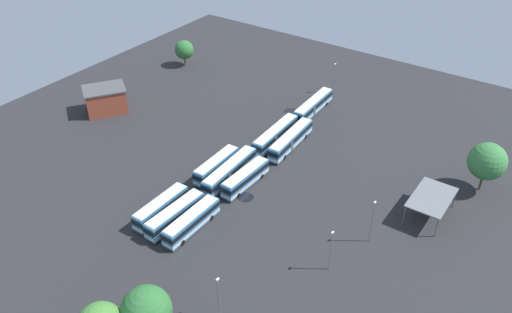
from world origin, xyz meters
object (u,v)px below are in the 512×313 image
object	(u,v)px
tree_northwest	(146,311)
maintenance_shelter	(432,198)
bus_row1_slot2	(217,166)
lamp_post_far_corner	(334,77)
bus_row1_slot0	(245,178)
lamp_post_near_entrance	(372,220)
bus_row0_slot0	(192,221)
lamp_post_mid_lot	(331,249)
bus_row1_slot1	(230,171)
bus_row2_slot0	(291,140)
bus_row0_slot1	(175,215)
bus_row3_slot1	(313,106)
bus_row2_slot1	(275,135)
depot_building	(106,99)
tree_north_edge	(184,50)
lamp_post_by_building	(219,295)
bus_row0_slot2	(161,207)
tree_south_edge	(487,161)

from	to	relation	value
tree_northwest	maintenance_shelter	bearing A→B (deg)	-25.09
bus_row1_slot2	lamp_post_far_corner	distance (m)	44.44
bus_row1_slot0	lamp_post_near_entrance	distance (m)	26.37
bus_row0_slot0	lamp_post_mid_lot	distance (m)	24.64
bus_row1_slot1	tree_northwest	distance (m)	38.71
bus_row1_slot1	bus_row2_slot0	xyz separation A→B (m)	(16.54, -3.81, 0.00)
bus_row0_slot1	maintenance_shelter	world-z (taller)	maintenance_shelter
bus_row0_slot0	bus_row1_slot2	bearing A→B (deg)	23.73
bus_row1_slot1	bus_row3_slot1	size ratio (longest dim) A/B	1.00
bus_row2_slot1	lamp_post_mid_lot	xyz separation A→B (m)	(-26.65, -27.47, 2.55)
bus_row1_slot0	lamp_post_mid_lot	distance (m)	25.92
lamp_post_far_corner	depot_building	bearing A→B (deg)	134.38
bus_row2_slot1	lamp_post_far_corner	xyz separation A→B (m)	(27.91, 0.69, 2.60)
tree_north_edge	maintenance_shelter	bearing A→B (deg)	-106.98
lamp_post_by_building	tree_north_edge	bearing A→B (deg)	44.39
bus_row1_slot1	maintenance_shelter	distance (m)	37.79
bus_row2_slot0	depot_building	world-z (taller)	depot_building
bus_row0_slot2	bus_row3_slot1	size ratio (longest dim) A/B	0.78
bus_row1_slot0	tree_south_edge	bearing A→B (deg)	-56.77
bus_row2_slot1	bus_row0_slot2	bearing A→B (deg)	173.98
lamp_post_far_corner	bus_row1_slot2	bearing A→B (deg)	176.64
lamp_post_mid_lot	bus_row0_slot1	bearing A→B (deg)	101.46
bus_row0_slot1	tree_northwest	size ratio (longest dim) A/B	1.34
bus_row1_slot1	bus_row1_slot2	world-z (taller)	same
bus_row1_slot1	tree_north_edge	distance (m)	55.59
maintenance_shelter	lamp_post_by_building	world-z (taller)	lamp_post_by_building
bus_row1_slot1	tree_north_edge	xyz separation A→B (m)	(35.53, 42.66, 2.82)
lamp_post_mid_lot	bus_row3_slot1	bearing A→B (deg)	32.53
tree_south_edge	lamp_post_far_corner	bearing A→B (deg)	64.83
bus_row0_slot0	bus_row3_slot1	size ratio (longest dim) A/B	0.81
lamp_post_by_building	bus_row1_slot1	bearing A→B (deg)	34.61
bus_row0_slot1	tree_north_edge	xyz separation A→B (m)	(51.37, 42.74, 2.83)
bus_row0_slot1	tree_north_edge	size ratio (longest dim) A/B	1.75
lamp_post_by_building	tree_north_edge	world-z (taller)	lamp_post_by_building
lamp_post_near_entrance	tree_northwest	xyz separation A→B (m)	(-35.25, 16.35, 1.38)
bus_row1_slot0	lamp_post_near_entrance	xyz separation A→B (m)	(-0.67, -26.20, 2.87)
bus_row0_slot0	maintenance_shelter	xyz separation A→B (m)	(27.07, -32.35, 2.17)
bus_row3_slot1	bus_row2_slot0	bearing A→B (deg)	-167.53
tree_northwest	tree_south_edge	bearing A→B (deg)	-24.59
lamp_post_by_building	tree_south_edge	bearing A→B (deg)	-23.57
bus_row0_slot2	bus_row1_slot2	world-z (taller)	same
tree_north_edge	tree_northwest	xyz separation A→B (m)	(-71.50, -56.33, 1.42)
bus_row3_slot1	lamp_post_near_entrance	world-z (taller)	lamp_post_near_entrance
bus_row0_slot1	lamp_post_mid_lot	world-z (taller)	lamp_post_mid_lot
bus_row1_slot2	lamp_post_by_building	size ratio (longest dim) A/B	1.61
lamp_post_near_entrance	lamp_post_by_building	bearing A→B (deg)	157.00
depot_building	lamp_post_mid_lot	xyz separation A→B (m)	(-15.32, -68.26, 1.33)
bus_row2_slot1	tree_north_edge	xyz separation A→B (m)	(19.16, 42.70, 2.82)
tree_south_edge	bus_row1_slot0	bearing A→B (deg)	123.23
bus_row2_slot0	bus_row2_slot1	world-z (taller)	same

